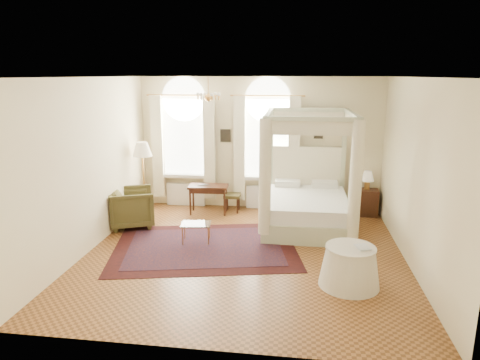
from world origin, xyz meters
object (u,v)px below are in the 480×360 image
object	(u,v)px
nightstand	(368,202)
coffee_table	(196,225)
writing_desk	(208,189)
side_table	(350,266)
floor_lamp	(142,153)
canopy_bed	(307,202)
stool	(232,197)
armchair	(132,207)

from	to	relation	value
nightstand	coffee_table	distance (m)	4.37
nightstand	coffee_table	bearing A→B (deg)	-148.93
writing_desk	side_table	bearing A→B (deg)	-47.97
floor_lamp	side_table	world-z (taller)	floor_lamp
coffee_table	side_table	world-z (taller)	side_table
canopy_bed	coffee_table	xyz separation A→B (m)	(-2.24, -1.21, -0.22)
nightstand	stool	distance (m)	3.32
floor_lamp	canopy_bed	bearing A→B (deg)	-5.56
coffee_table	side_table	xyz separation A→B (m)	(2.89, -1.47, -0.04)
stool	armchair	size ratio (longest dim) A/B	0.47
coffee_table	side_table	size ratio (longest dim) A/B	0.66
writing_desk	canopy_bed	bearing A→B (deg)	-15.89
canopy_bed	writing_desk	bearing A→B (deg)	164.11
stool	armchair	world-z (taller)	armchair
armchair	side_table	world-z (taller)	armchair
canopy_bed	stool	bearing A→B (deg)	153.77
nightstand	armchair	xyz separation A→B (m)	(-5.40, -1.48, 0.11)
coffee_table	side_table	bearing A→B (deg)	-26.95
coffee_table	stool	bearing A→B (deg)	78.60
canopy_bed	side_table	bearing A→B (deg)	-76.37
writing_desk	side_table	size ratio (longest dim) A/B	0.99
armchair	coffee_table	world-z (taller)	armchair
canopy_bed	side_table	xyz separation A→B (m)	(0.65, -2.68, -0.26)
nightstand	writing_desk	xyz separation A→B (m)	(-3.88, -0.37, 0.29)
nightstand	writing_desk	size ratio (longest dim) A/B	0.66
armchair	side_table	distance (m)	5.07
coffee_table	floor_lamp	distance (m)	2.57
nightstand	armchair	distance (m)	5.60
writing_desk	stool	size ratio (longest dim) A/B	2.15
canopy_bed	nightstand	size ratio (longest dim) A/B	4.00
armchair	writing_desk	bearing A→B (deg)	-76.90
nightstand	floor_lamp	distance (m)	5.57
stool	floor_lamp	size ratio (longest dim) A/B	0.25
floor_lamp	coffee_table	bearing A→B (deg)	-43.84
stool	side_table	xyz separation A→B (m)	(2.46, -3.57, -0.05)
nightstand	floor_lamp	size ratio (longest dim) A/B	0.36
writing_desk	side_table	world-z (taller)	writing_desk
stool	coffee_table	distance (m)	2.15
stool	floor_lamp	world-z (taller)	floor_lamp
stool	coffee_table	world-z (taller)	stool
stool	side_table	distance (m)	4.34
canopy_bed	side_table	size ratio (longest dim) A/B	2.63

